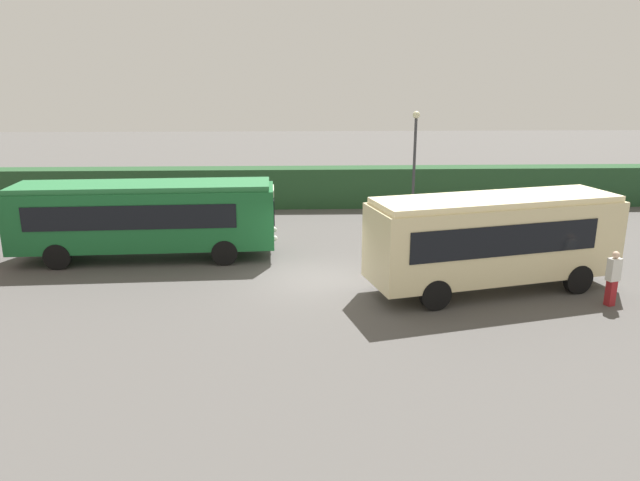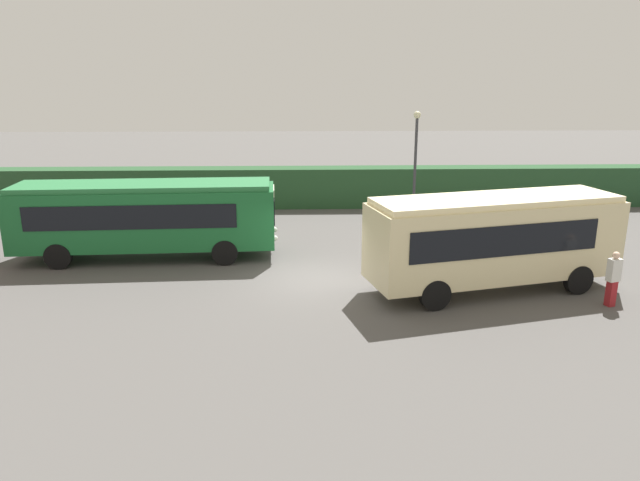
{
  "view_description": "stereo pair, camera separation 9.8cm",
  "coord_description": "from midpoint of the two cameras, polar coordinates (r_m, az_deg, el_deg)",
  "views": [
    {
      "loc": [
        -0.47,
        -20.41,
        7.23
      ],
      "look_at": [
        0.25,
        0.23,
        1.39
      ],
      "focal_mm": 33.71,
      "sensor_mm": 36.0,
      "label": 1
    },
    {
      "loc": [
        -0.37,
        -20.41,
        7.23
      ],
      "look_at": [
        0.25,
        0.23,
        1.39
      ],
      "focal_mm": 33.71,
      "sensor_mm": 36.0,
      "label": 2
    }
  ],
  "objects": [
    {
      "name": "lamppost",
      "position": [
        30.27,
        8.89,
        8.27
      ],
      "size": [
        0.36,
        0.36,
        5.37
      ],
      "color": "#38383D",
      "rests_on": "ground_plane"
    },
    {
      "name": "ground_plane",
      "position": [
        21.66,
        -0.77,
        -3.72
      ],
      "size": [
        110.67,
        110.67,
        0.0
      ],
      "primitive_type": "plane",
      "color": "#514F4C"
    },
    {
      "name": "bus_green",
      "position": [
        24.57,
        -16.37,
        2.3
      ],
      "size": [
        10.29,
        2.9,
        3.05
      ],
      "rotation": [
        0.0,
        0.0,
        0.05
      ],
      "color": "#19602D",
      "rests_on": "ground_plane"
    },
    {
      "name": "hedge_row",
      "position": [
        33.11,
        -1.24,
        5.08
      ],
      "size": [
        67.33,
        1.46,
        2.16
      ],
      "primitive_type": "cube",
      "color": "#254B29",
      "rests_on": "ground_plane"
    },
    {
      "name": "bus_cream",
      "position": [
        20.93,
        16.06,
        0.3
      ],
      "size": [
        8.84,
        4.43,
        3.25
      ],
      "rotation": [
        0.0,
        0.0,
        0.25
      ],
      "color": "beige",
      "rests_on": "ground_plane"
    },
    {
      "name": "person_left",
      "position": [
        21.13,
        25.92,
        -3.12
      ],
      "size": [
        0.45,
        0.37,
        1.8
      ],
      "rotation": [
        0.0,
        0.0,
        5.02
      ],
      "color": "maroon",
      "rests_on": "ground_plane"
    }
  ]
}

